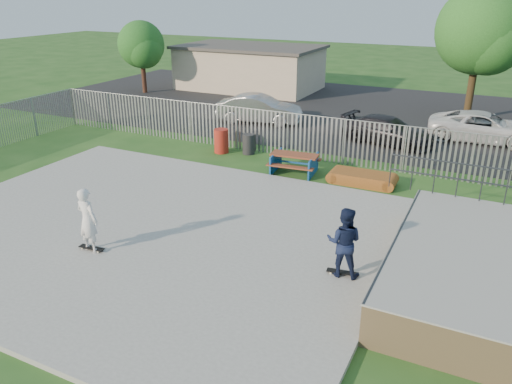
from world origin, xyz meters
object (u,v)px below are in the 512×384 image
at_px(skater_white, 88,220).
at_px(funbox, 362,178).
at_px(tree_mid, 480,30).
at_px(car_white, 484,127).
at_px(trash_bin_red, 221,141).
at_px(picnic_table, 294,163).
at_px(trash_bin_grey, 249,144).
at_px(skater_navy, 344,242).
at_px(car_silver, 259,109).
at_px(car_dark, 388,131).
at_px(tree_left, 141,45).

bearing_deg(skater_white, funbox, -115.69).
distance_m(funbox, tree_mid, 13.95).
distance_m(funbox, car_white, 9.22).
bearing_deg(trash_bin_red, car_white, 33.95).
bearing_deg(picnic_table, trash_bin_red, 159.36).
distance_m(car_white, tree_mid, 6.25).
bearing_deg(picnic_table, tree_mid, 60.65).
distance_m(trash_bin_red, trash_bin_grey, 1.29).
relative_size(funbox, trash_bin_red, 2.01).
bearing_deg(trash_bin_grey, funbox, -14.16).
height_order(tree_mid, skater_white, tree_mid).
relative_size(funbox, skater_navy, 1.17).
height_order(trash_bin_red, trash_bin_grey, trash_bin_red).
xyz_separation_m(trash_bin_red, skater_white, (1.47, -10.07, 0.55)).
height_order(funbox, skater_navy, skater_navy).
relative_size(picnic_table, trash_bin_grey, 2.23).
bearing_deg(skater_white, car_silver, -75.96).
xyz_separation_m(trash_bin_grey, car_silver, (-2.05, 5.37, 0.34)).
bearing_deg(trash_bin_grey, car_dark, 39.22).
bearing_deg(car_dark, car_silver, 95.08).
bearing_deg(car_silver, trash_bin_grey, -170.09).
bearing_deg(funbox, tree_left, 148.96).
distance_m(trash_bin_grey, tree_mid, 14.89).
bearing_deg(skater_navy, tree_left, -48.70).
bearing_deg(skater_navy, funbox, -86.36).
distance_m(trash_bin_grey, tree_left, 16.86).
xyz_separation_m(car_white, tree_mid, (-1.09, 4.44, 4.26)).
distance_m(car_silver, tree_left, 12.50).
height_order(tree_left, tree_mid, tree_mid).
xyz_separation_m(car_silver, tree_left, (-11.43, 4.31, 2.62)).
bearing_deg(skater_navy, car_white, -106.34).
xyz_separation_m(funbox, car_silver, (-7.80, 6.82, 0.58)).
height_order(car_dark, car_white, car_white).
bearing_deg(car_silver, tree_left, 58.33).
xyz_separation_m(picnic_table, funbox, (2.87, 0.02, -0.20)).
height_order(trash_bin_grey, car_silver, car_silver).
bearing_deg(car_silver, car_white, -93.46).
bearing_deg(skater_white, picnic_table, -100.59).
bearing_deg(trash_bin_red, funbox, -8.76).
bearing_deg(tree_mid, trash_bin_red, -129.68).
relative_size(trash_bin_red, tree_mid, 0.15).
height_order(trash_bin_grey, skater_navy, skater_navy).
relative_size(trash_bin_red, trash_bin_grey, 1.19).
relative_size(funbox, tree_mid, 0.30).
distance_m(trash_bin_red, tree_mid, 15.88).
height_order(picnic_table, trash_bin_grey, trash_bin_grey).
distance_m(car_silver, tree_mid, 12.84).
relative_size(tree_left, tree_mid, 0.68).
height_order(trash_bin_grey, tree_mid, tree_mid).
bearing_deg(funbox, trash_bin_red, 170.27).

